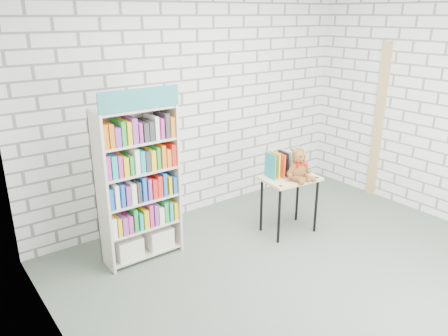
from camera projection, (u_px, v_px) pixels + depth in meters
ground at (314, 276)px, 4.29m from camera, size 4.50×4.50×0.00m
room_shell at (329, 95)px, 3.69m from camera, size 4.52×4.02×2.81m
bookshelf at (139, 184)px, 4.38m from camera, size 0.80×0.31×1.80m
display_table at (290, 185)px, 4.98m from camera, size 0.68×0.51×0.68m
table_books at (285, 164)px, 4.99m from camera, size 0.46×0.24×0.26m
teddy_bear at (299, 168)px, 4.84m from camera, size 0.32×0.30×0.35m
door_trim at (379, 122)px, 5.91m from camera, size 0.05×0.12×2.10m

